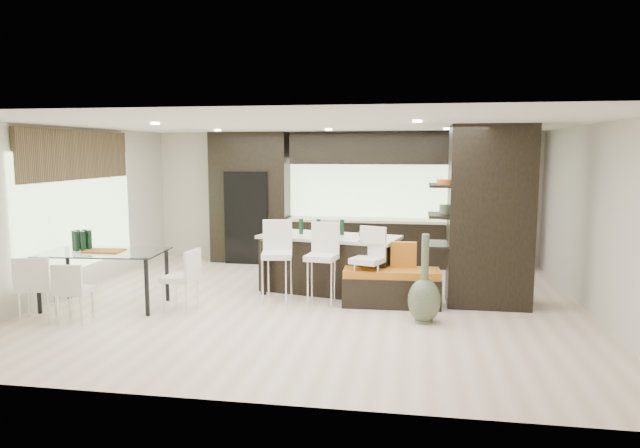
% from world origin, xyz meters
% --- Properties ---
extents(ground, '(8.00, 8.00, 0.00)m').
position_xyz_m(ground, '(0.00, 0.00, 0.00)').
color(ground, beige).
rests_on(ground, ground).
extents(back_wall, '(8.00, 0.02, 2.70)m').
position_xyz_m(back_wall, '(0.00, 3.50, 1.35)').
color(back_wall, beige).
rests_on(back_wall, ground).
extents(left_wall, '(0.02, 7.00, 2.70)m').
position_xyz_m(left_wall, '(-4.00, 0.00, 1.35)').
color(left_wall, beige).
rests_on(left_wall, ground).
extents(right_wall, '(0.02, 7.00, 2.70)m').
position_xyz_m(right_wall, '(4.00, 0.00, 1.35)').
color(right_wall, beige).
rests_on(right_wall, ground).
extents(ceiling, '(8.00, 7.00, 0.02)m').
position_xyz_m(ceiling, '(0.00, 0.00, 2.70)').
color(ceiling, white).
rests_on(ceiling, ground).
extents(window_left, '(0.04, 3.20, 1.90)m').
position_xyz_m(window_left, '(-3.96, 0.20, 1.35)').
color(window_left, '#B2D199').
rests_on(window_left, left_wall).
extents(window_back, '(3.40, 0.04, 1.20)m').
position_xyz_m(window_back, '(0.60, 3.46, 1.55)').
color(window_back, '#B2D199').
rests_on(window_back, back_wall).
extents(stone_accent, '(0.08, 3.00, 0.80)m').
position_xyz_m(stone_accent, '(-3.93, 0.20, 2.25)').
color(stone_accent, brown).
rests_on(stone_accent, left_wall).
extents(ceiling_spots, '(4.00, 3.00, 0.02)m').
position_xyz_m(ceiling_spots, '(0.00, 0.25, 2.68)').
color(ceiling_spots, white).
rests_on(ceiling_spots, ceiling).
extents(back_cabinetry, '(6.80, 0.68, 2.70)m').
position_xyz_m(back_cabinetry, '(0.50, 3.17, 1.35)').
color(back_cabinetry, black).
rests_on(back_cabinetry, ground).
extents(refrigerator, '(0.90, 0.68, 1.90)m').
position_xyz_m(refrigerator, '(-1.90, 3.12, 0.95)').
color(refrigerator, black).
rests_on(refrigerator, ground).
extents(partition_column, '(1.20, 0.80, 2.70)m').
position_xyz_m(partition_column, '(2.60, 0.40, 1.35)').
color(partition_column, black).
rests_on(partition_column, ground).
extents(kitchen_island, '(2.41, 1.44, 0.94)m').
position_xyz_m(kitchen_island, '(0.12, 0.80, 0.47)').
color(kitchen_island, black).
rests_on(kitchen_island, ground).
extents(stool_left, '(0.52, 0.52, 1.02)m').
position_xyz_m(stool_left, '(-0.57, -0.01, 0.51)').
color(stool_left, white).
rests_on(stool_left, ground).
extents(stool_mid, '(0.50, 0.50, 1.00)m').
position_xyz_m(stool_mid, '(0.12, -0.00, 0.50)').
color(stool_mid, white).
rests_on(stool_mid, ground).
extents(stool_right, '(0.55, 0.55, 0.96)m').
position_xyz_m(stool_right, '(0.81, 0.01, 0.48)').
color(stool_right, white).
rests_on(stool_right, ground).
extents(bench, '(1.47, 0.61, 0.56)m').
position_xyz_m(bench, '(1.17, 0.09, 0.28)').
color(bench, black).
rests_on(bench, ground).
extents(floor_vase, '(0.47, 0.47, 1.21)m').
position_xyz_m(floor_vase, '(1.65, -0.69, 0.61)').
color(floor_vase, '#4E5D42').
rests_on(floor_vase, ground).
extents(dining_table, '(1.83, 1.13, 0.84)m').
position_xyz_m(dining_table, '(-3.03, -0.68, 0.42)').
color(dining_table, white).
rests_on(dining_table, ground).
extents(chair_near, '(0.45, 0.45, 0.77)m').
position_xyz_m(chair_near, '(-3.03, -1.46, 0.38)').
color(chair_near, white).
rests_on(chair_near, ground).
extents(chair_far, '(0.58, 0.58, 0.84)m').
position_xyz_m(chair_far, '(-3.57, -1.48, 0.42)').
color(chair_far, white).
rests_on(chair_far, ground).
extents(chair_end, '(0.49, 0.49, 0.83)m').
position_xyz_m(chair_end, '(-1.85, -0.68, 0.42)').
color(chair_end, white).
rests_on(chair_end, ground).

